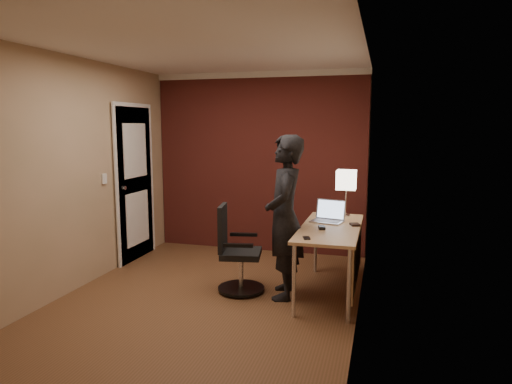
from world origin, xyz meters
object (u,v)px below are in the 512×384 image
(laptop, at_px, (329,216))
(phone, at_px, (307,238))
(office_chair, at_px, (236,255))
(desk_lamp, at_px, (346,180))
(desk, at_px, (337,239))
(person, at_px, (285,217))
(mouse, at_px, (322,228))
(wallet, at_px, (355,225))

(laptop, distance_m, phone, 0.84)
(phone, xyz_separation_m, office_chair, (-0.82, 0.37, -0.33))
(desk_lamp, relative_size, office_chair, 0.58)
(desk, relative_size, office_chair, 1.63)
(office_chair, distance_m, person, 0.68)
(desk, xyz_separation_m, person, (-0.52, -0.19, 0.24))
(mouse, bearing_deg, office_chair, 166.86)
(desk, bearing_deg, laptop, 115.73)
(laptop, xyz_separation_m, wallet, (0.29, -0.14, -0.05))
(desk_lamp, height_order, person, person)
(office_chair, xyz_separation_m, person, (0.53, 0.01, 0.43))
(laptop, relative_size, person, 0.23)
(mouse, relative_size, person, 0.06)
(wallet, bearing_deg, mouse, -139.84)
(desk, xyz_separation_m, phone, (-0.23, -0.57, 0.13))
(wallet, bearing_deg, desk_lamp, 105.94)
(desk_lamp, bearing_deg, person, -124.65)
(laptop, bearing_deg, wallet, -26.18)
(desk, bearing_deg, wallet, 34.15)
(wallet, height_order, person, person)
(desk, xyz_separation_m, office_chair, (-1.05, -0.20, -0.19))
(desk, bearing_deg, person, -159.89)
(mouse, relative_size, phone, 0.87)
(mouse, bearing_deg, phone, -117.84)
(office_chair, bearing_deg, person, 1.16)
(desk, relative_size, mouse, 15.00)
(mouse, bearing_deg, wallet, 23.75)
(desk_lamp, xyz_separation_m, office_chair, (-1.08, -0.81, -0.74))
(desk_lamp, bearing_deg, laptop, -113.51)
(phone, bearing_deg, desk_lamp, 61.49)
(desk, distance_m, desk_lamp, 0.81)
(desk, bearing_deg, phone, -111.99)
(laptop, height_order, office_chair, laptop)
(desk, bearing_deg, desk_lamp, 87.40)
(laptop, height_order, wallet, laptop)
(desk_lamp, height_order, mouse, desk_lamp)
(desk, distance_m, office_chair, 1.09)
(desk, distance_m, mouse, 0.25)
(desk, bearing_deg, office_chair, -169.11)
(mouse, relative_size, wallet, 0.91)
(laptop, bearing_deg, desk, -64.27)
(desk, distance_m, phone, 0.63)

